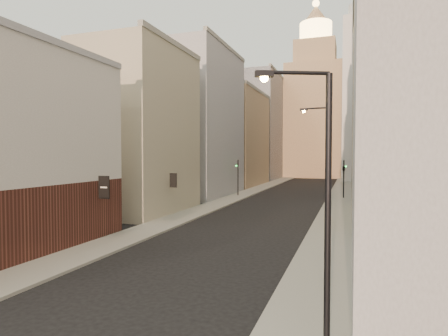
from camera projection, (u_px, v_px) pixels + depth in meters
sidewalk_left at (261, 188)px, 62.95m from camera, size 3.00×140.00×0.15m
sidewalk_right at (341, 190)px, 58.77m from camera, size 3.00×140.00×0.15m
left_bldg_beige at (139, 132)px, 37.00m from camera, size 8.00×12.00×16.00m
left_bldg_grey at (201, 124)px, 52.06m from camera, size 8.00×16.00×20.00m
left_bldg_tan at (238, 140)px, 69.15m from camera, size 8.00×18.00×17.00m
left_bldg_wingrid at (262, 128)px, 87.94m from camera, size 8.00×20.00×24.00m
right_bldg_beige at (401, 106)px, 32.98m from camera, size 8.00×16.00×20.00m
right_bldg_wingrid at (383, 102)px, 51.79m from camera, size 8.00×20.00×26.00m
highrise at (405, 56)px, 75.89m from camera, size 21.00×23.00×51.20m
clock_tower at (315, 108)px, 95.55m from camera, size 14.00×14.00×44.90m
white_tower at (362, 93)px, 78.72m from camera, size 8.00×8.00×41.50m
streetlamp_near at (321, 199)px, 10.07m from camera, size 1.96×0.96×7.96m
streetlamp_mid at (326, 158)px, 29.82m from camera, size 2.49×0.51×9.52m
traffic_light_left at (238, 171)px, 51.11m from camera, size 0.55×0.44×5.00m
traffic_light_right at (344, 170)px, 48.17m from camera, size 0.64×0.63×5.00m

